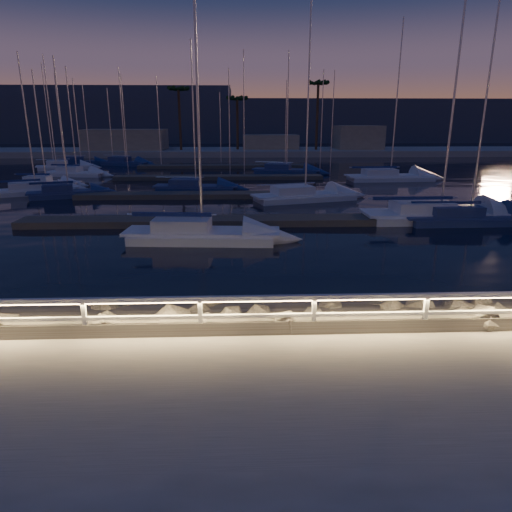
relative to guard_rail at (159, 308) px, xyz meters
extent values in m
plane|color=#ACA49B|center=(0.07, 0.00, -0.77)|extent=(400.00, 400.00, 0.00)
cube|color=#ACA49B|center=(0.07, -2.50, -0.87)|extent=(240.00, 5.00, 0.20)
cube|color=slate|center=(0.07, 1.50, -1.07)|extent=(240.00, 3.45, 1.29)
plane|color=black|center=(0.07, 80.00, -1.37)|extent=(320.00, 320.00, 0.00)
plane|color=black|center=(0.07, 0.00, -1.97)|extent=(400.00, 400.00, 0.00)
cube|color=white|center=(-1.93, 0.00, -0.27)|extent=(0.11, 0.11, 1.00)
cube|color=white|center=(1.07, 0.00, -0.27)|extent=(0.11, 0.11, 1.00)
cube|color=white|center=(4.07, 0.00, -0.27)|extent=(0.11, 0.11, 1.00)
cube|color=white|center=(7.07, 0.00, -0.27)|extent=(0.11, 0.11, 1.00)
cube|color=white|center=(0.07, 0.00, 0.23)|extent=(44.00, 0.12, 0.12)
cube|color=white|center=(0.07, 0.00, -0.27)|extent=(44.00, 0.09, 0.09)
cube|color=#F7BC6F|center=(0.07, -0.02, 0.15)|extent=(44.00, 0.04, 0.03)
sphere|color=slate|center=(-1.62, 2.57, -1.22)|extent=(0.73, 0.73, 0.73)
sphere|color=slate|center=(2.88, 0.67, -0.82)|extent=(0.88, 0.88, 0.88)
sphere|color=slate|center=(1.03, 2.45, -1.19)|extent=(0.91, 0.91, 0.91)
sphere|color=slate|center=(8.50, 0.74, -0.83)|extent=(0.75, 0.75, 0.75)
cube|color=#524D44|center=(0.07, 16.00, -1.17)|extent=(22.00, 2.00, 0.40)
cube|color=#524D44|center=(0.07, 26.00, -1.17)|extent=(22.00, 2.00, 0.40)
cube|color=#524D44|center=(0.07, 38.00, -1.17)|extent=(22.00, 2.00, 0.40)
cube|color=#524D44|center=(0.07, 50.00, -1.17)|extent=(22.00, 2.00, 0.40)
cube|color=#ACA49B|center=(0.07, 74.00, -0.97)|extent=(160.00, 14.00, 1.20)
cube|color=gray|center=(-17.93, 74.00, 1.03)|extent=(14.00, 8.00, 4.00)
cube|color=gray|center=(8.07, 75.00, 0.53)|extent=(10.00, 6.00, 3.00)
cube|color=gray|center=(24.07, 74.00, 1.33)|extent=(8.00, 7.00, 4.60)
cylinder|color=#4E3424|center=(-7.93, 72.00, 4.88)|extent=(0.44, 0.44, 10.50)
cylinder|color=#4E3424|center=(2.07, 73.00, 4.13)|extent=(0.44, 0.44, 9.00)
cylinder|color=#4E3424|center=(16.07, 72.00, 5.38)|extent=(0.44, 0.44, 11.50)
cube|color=#32394D|center=(0.07, 130.00, 3.23)|extent=(220.00, 30.00, 14.00)
cube|color=#32394D|center=(-59.93, 140.00, 5.23)|extent=(120.00, 25.00, 18.00)
cube|color=navy|center=(-11.72, 26.62, -1.22)|extent=(6.17, 3.70, 0.50)
cube|color=navy|center=(-11.72, 26.62, -0.91)|extent=(6.54, 3.57, 0.14)
cube|color=navy|center=(-12.49, 26.36, -0.59)|extent=(2.62, 2.11, 0.59)
cylinder|color=silver|center=(-11.72, 26.62, 4.26)|extent=(0.11, 0.11, 10.16)
cylinder|color=silver|center=(-12.87, 26.23, -0.14)|extent=(3.49, 1.22, 0.07)
cube|color=silver|center=(0.21, 12.00, -1.22)|extent=(7.54, 3.00, 0.57)
cube|color=silver|center=(0.21, 12.00, -0.86)|extent=(8.12, 2.68, 0.16)
cube|color=silver|center=(-0.81, 12.08, -0.49)|extent=(3.00, 2.05, 0.68)
cylinder|color=silver|center=(0.21, 12.00, 5.65)|extent=(0.13, 0.13, 12.80)
cylinder|color=silver|center=(-1.32, 12.11, 0.03)|extent=(4.60, 0.42, 0.08)
cube|color=silver|center=(7.32, 24.24, -1.22)|extent=(8.14, 4.68, 0.56)
cube|color=silver|center=(7.32, 24.24, -0.87)|extent=(8.65, 4.49, 0.15)
cube|color=silver|center=(6.29, 23.93, -0.52)|extent=(3.43, 2.71, 0.66)
cylinder|color=silver|center=(7.32, 24.24, 5.94)|extent=(0.12, 0.12, 13.42)
cylinder|color=silver|center=(5.78, 23.78, -0.01)|extent=(4.65, 1.46, 0.08)
cube|color=silver|center=(14.68, 16.44, -1.22)|extent=(8.98, 3.15, 0.60)
cube|color=silver|center=(14.68, 16.44, -0.84)|extent=(9.72, 2.72, 0.16)
cube|color=silver|center=(13.44, 16.42, -0.46)|extent=(3.51, 2.30, 0.71)
cylinder|color=silver|center=(14.68, 16.44, 7.01)|extent=(0.13, 0.13, 15.50)
cylinder|color=silver|center=(12.82, 16.40, 0.08)|extent=(5.58, 0.20, 0.09)
cube|color=silver|center=(-15.91, 32.66, -1.22)|extent=(5.77, 2.23, 0.48)
cube|color=silver|center=(-15.91, 32.66, -0.92)|extent=(6.22, 1.98, 0.13)
cube|color=silver|center=(-16.70, 32.71, -0.61)|extent=(2.29, 1.55, 0.57)
cylinder|color=silver|center=(-15.91, 32.66, 4.09)|extent=(0.10, 0.10, 9.84)
cylinder|color=silver|center=(-17.09, 32.73, -0.18)|extent=(3.54, 0.29, 0.07)
cube|color=silver|center=(-15.10, 28.41, -1.22)|extent=(6.45, 4.44, 0.48)
cube|color=silver|center=(-15.10, 28.41, -0.92)|extent=(6.78, 4.37, 0.13)
cube|color=silver|center=(-15.88, 28.05, -0.61)|extent=(2.82, 2.40, 0.57)
cylinder|color=silver|center=(-15.10, 28.41, 4.51)|extent=(0.10, 0.10, 10.68)
cylinder|color=silver|center=(-16.27, 27.87, -0.18)|extent=(3.52, 1.67, 0.07)
cube|color=navy|center=(-1.64, 29.59, -1.22)|extent=(6.96, 2.79, 0.49)
cube|color=navy|center=(-1.64, 29.59, -0.91)|extent=(7.50, 2.49, 0.13)
cube|color=navy|center=(-2.58, 29.66, -0.60)|extent=(2.77, 1.90, 0.58)
cylinder|color=silver|center=(-1.64, 29.59, 5.08)|extent=(0.11, 0.11, 11.81)
cylinder|color=silver|center=(-3.06, 29.70, -0.15)|extent=(4.25, 0.40, 0.07)
cube|color=navy|center=(16.23, 15.76, -1.22)|extent=(7.76, 2.72, 0.52)
cube|color=navy|center=(16.23, 15.76, -0.90)|extent=(8.39, 2.35, 0.14)
cube|color=navy|center=(15.16, 15.74, -0.57)|extent=(3.03, 1.99, 0.61)
cylinder|color=silver|center=(16.23, 15.76, 5.89)|extent=(0.11, 0.11, 13.38)
cylinder|color=silver|center=(14.62, 15.72, -0.10)|extent=(4.82, 0.17, 0.08)
cube|color=silver|center=(-19.93, 48.73, -1.22)|extent=(6.67, 3.88, 0.54)
cube|color=silver|center=(-19.93, 48.73, -0.88)|extent=(7.08, 3.73, 0.15)
cube|color=silver|center=(-20.77, 48.47, -0.54)|extent=(2.82, 2.24, 0.63)
cylinder|color=silver|center=(-19.93, 48.73, 4.71)|extent=(0.12, 0.12, 10.99)
cylinder|color=silver|center=(-21.19, 48.34, -0.05)|extent=(3.80, 1.24, 0.08)
cube|color=silver|center=(-15.99, 41.39, -1.22)|extent=(6.63, 3.46, 0.49)
cube|color=silver|center=(-15.99, 41.39, -0.91)|extent=(7.07, 3.27, 0.13)
cube|color=silver|center=(-16.84, 41.59, -0.60)|extent=(2.75, 2.09, 0.58)
cylinder|color=silver|center=(-15.99, 41.39, 4.66)|extent=(0.11, 0.11, 10.97)
cylinder|color=silver|center=(-17.27, 41.69, -0.15)|extent=(3.87, 0.95, 0.07)
cube|color=navy|center=(7.80, 42.97, -1.22)|extent=(7.76, 4.58, 0.53)
cube|color=navy|center=(7.80, 42.97, -0.89)|extent=(8.24, 4.42, 0.14)
cube|color=navy|center=(6.83, 43.29, -0.55)|extent=(3.29, 2.63, 0.63)
cylinder|color=silver|center=(7.80, 42.97, 5.60)|extent=(0.12, 0.12, 12.79)
cylinder|color=silver|center=(6.34, 43.44, -0.07)|extent=(4.41, 1.48, 0.08)
cube|color=silver|center=(17.95, 36.19, -1.22)|extent=(8.70, 3.34, 0.57)
cube|color=silver|center=(17.95, 36.19, -0.86)|extent=(9.38, 2.96, 0.16)
cube|color=silver|center=(16.77, 36.13, -0.50)|extent=(3.44, 2.33, 0.68)
cylinder|color=silver|center=(17.95, 36.19, 6.66)|extent=(0.12, 0.12, 14.83)
cylinder|color=silver|center=(16.18, 36.09, 0.02)|extent=(5.34, 0.39, 0.08)
cube|color=navy|center=(-19.93, 55.00, -1.22)|extent=(6.55, 3.55, 0.53)
cube|color=navy|center=(-19.93, 55.00, -0.89)|extent=(6.98, 3.37, 0.14)
cube|color=navy|center=(-20.77, 54.79, -0.55)|extent=(2.73, 2.11, 0.63)
cylinder|color=silver|center=(-19.93, 55.00, 4.62)|extent=(0.12, 0.12, 10.82)
cylinder|color=silver|center=(-21.19, 54.68, -0.07)|extent=(3.79, 1.03, 0.08)
cube|color=navy|center=(-13.51, 54.13, -1.22)|extent=(7.36, 4.75, 0.54)
cube|color=navy|center=(-13.51, 54.13, -0.88)|extent=(7.77, 4.65, 0.15)
cube|color=navy|center=(-14.41, 54.49, -0.53)|extent=(3.17, 2.63, 0.64)
cylinder|color=silver|center=(-13.51, 54.13, 5.29)|extent=(0.12, 0.12, 12.14)
cylinder|color=silver|center=(-14.86, 54.67, -0.04)|extent=(4.09, 1.69, 0.08)
camera|label=1|loc=(2.10, -11.05, 4.67)|focal=32.00mm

